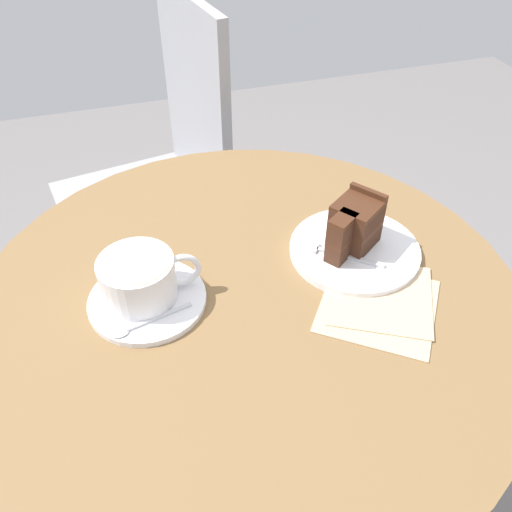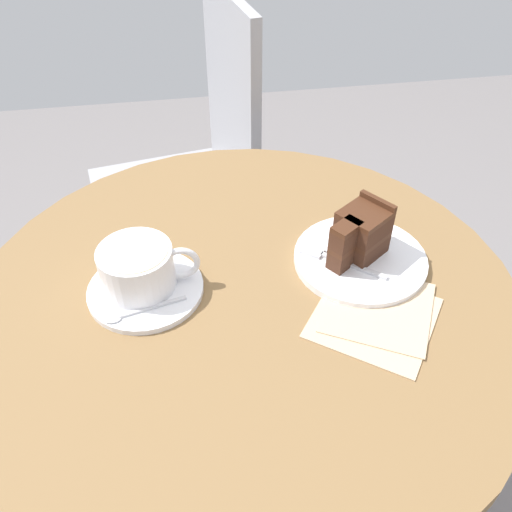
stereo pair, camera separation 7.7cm
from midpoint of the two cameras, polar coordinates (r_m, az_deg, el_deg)
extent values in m
cylinder|color=brown|center=(0.78, 1.63, -4.77)|extent=(0.79, 0.79, 0.03)
cylinder|color=silver|center=(1.07, 1.25, -18.10)|extent=(0.07, 0.07, 0.68)
cylinder|color=silver|center=(1.39, 1.02, -25.41)|extent=(0.35, 0.35, 0.02)
cylinder|color=white|center=(0.78, -8.78, -3.62)|extent=(0.16, 0.16, 0.01)
cylinder|color=white|center=(0.76, -9.62, -1.39)|extent=(0.10, 0.10, 0.06)
cylinder|color=beige|center=(0.74, -9.89, 0.35)|extent=(0.09, 0.09, 0.00)
torus|color=white|center=(0.76, -5.11, -0.91)|extent=(0.06, 0.01, 0.06)
cube|color=silver|center=(0.74, -7.91, -5.47)|extent=(0.09, 0.03, 0.00)
ellipsoid|color=silver|center=(0.74, -12.01, -6.60)|extent=(0.02, 0.02, 0.00)
cylinder|color=white|center=(0.84, 13.49, -0.43)|extent=(0.20, 0.20, 0.01)
cube|color=#422619|center=(0.83, 13.53, 1.11)|extent=(0.09, 0.09, 0.03)
cube|color=#422619|center=(0.80, 11.84, -0.25)|extent=(0.05, 0.05, 0.03)
cube|color=#422314|center=(0.82, 13.73, 2.10)|extent=(0.09, 0.09, 0.01)
cube|color=#422314|center=(0.79, 12.03, 0.76)|extent=(0.05, 0.05, 0.01)
cube|color=#422619|center=(0.81, 13.94, 3.12)|extent=(0.09, 0.09, 0.03)
cube|color=#422619|center=(0.78, 12.22, 1.80)|extent=(0.05, 0.05, 0.03)
cube|color=#422314|center=(0.80, 14.16, 4.17)|extent=(0.09, 0.09, 0.01)
cube|color=#422314|center=(0.77, 12.41, 2.87)|extent=(0.05, 0.05, 0.01)
cube|color=#422314|center=(0.83, 14.96, 3.43)|extent=(0.04, 0.05, 0.08)
cube|color=silver|center=(0.81, 12.92, -1.14)|extent=(0.08, 0.07, 0.00)
cube|color=silver|center=(0.82, 8.61, 0.43)|extent=(0.04, 0.04, 0.00)
cube|color=tan|center=(0.76, 15.15, -6.43)|extent=(0.21, 0.21, 0.00)
cube|color=tan|center=(0.77, 15.55, -5.37)|extent=(0.19, 0.19, 0.00)
cylinder|color=#9E9EA3|center=(1.69, -13.38, 1.40)|extent=(0.02, 0.02, 0.45)
cylinder|color=#9E9EA3|center=(1.45, -11.40, -6.40)|extent=(0.02, 0.02, 0.45)
cylinder|color=#9E9EA3|center=(1.73, -2.83, 3.70)|extent=(0.02, 0.02, 0.45)
cylinder|color=#9E9EA3|center=(1.49, 0.78, -3.51)|extent=(0.02, 0.02, 0.45)
cube|color=#9E9EA3|center=(1.43, -7.48, 6.10)|extent=(0.44, 0.44, 0.02)
cube|color=#9E9EA3|center=(1.34, -0.88, 16.26)|extent=(0.09, 0.36, 0.48)
camera|label=1|loc=(0.04, -87.13, 2.55)|focal=38.00mm
camera|label=2|loc=(0.04, 92.87, -2.55)|focal=38.00mm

